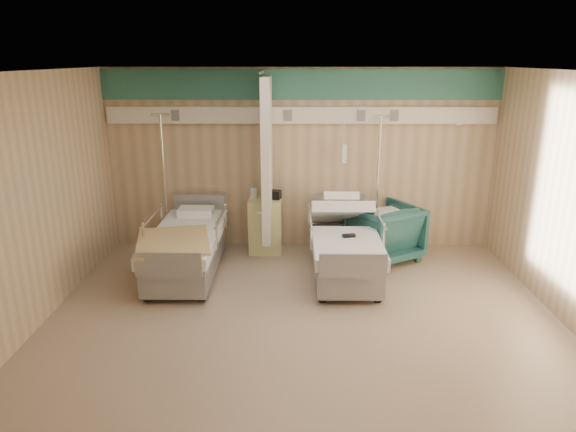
{
  "coord_description": "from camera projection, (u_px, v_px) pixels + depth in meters",
  "views": [
    {
      "loc": [
        -0.1,
        -5.4,
        2.93
      ],
      "look_at": [
        -0.18,
        0.6,
        1.07
      ],
      "focal_mm": 32.0,
      "sensor_mm": 36.0,
      "label": 1
    }
  ],
  "objects": [
    {
      "name": "visitor_armchair",
      "position": [
        384.0,
        232.0,
        7.7
      ],
      "size": [
        1.25,
        1.26,
        0.85
      ],
      "primitive_type": "imported",
      "rotation": [
        0.0,
        0.0,
        3.67
      ],
      "color": "#205050",
      "rests_on": "ground"
    },
    {
      "name": "room_walls",
      "position": [
        301.0,
        158.0,
        5.72
      ],
      "size": [
        6.04,
        5.04,
        2.82
      ],
      "color": "tan",
      "rests_on": "ground"
    },
    {
      "name": "waffle_blanket",
      "position": [
        386.0,
        203.0,
        7.58
      ],
      "size": [
        0.73,
        0.7,
        0.06
      ],
      "primitive_type": "cube",
      "rotation": [
        0.0,
        0.0,
        3.6
      ],
      "color": "silver",
      "rests_on": "visitor_armchair"
    },
    {
      "name": "bed_left",
      "position": [
        187.0,
        252.0,
        7.2
      ],
      "size": [
        1.0,
        2.16,
        0.63
      ],
      "primitive_type": null,
      "color": "silver",
      "rests_on": "ground"
    },
    {
      "name": "toiletry_bag",
      "position": [
        273.0,
        195.0,
        7.89
      ],
      "size": [
        0.27,
        0.21,
        0.13
      ],
      "primitive_type": "cube",
      "rotation": [
        0.0,
        0.0,
        -0.28
      ],
      "color": "black",
      "rests_on": "bedside_cabinet"
    },
    {
      "name": "iv_stand_right",
      "position": [
        375.0,
        224.0,
        8.06
      ],
      "size": [
        0.38,
        0.38,
        2.12
      ],
      "rotation": [
        0.0,
        0.0,
        0.18
      ],
      "color": "silver",
      "rests_on": "ground"
    },
    {
      "name": "bedside_cabinet",
      "position": [
        265.0,
        225.0,
        8.01
      ],
      "size": [
        0.5,
        0.48,
        0.85
      ],
      "primitive_type": "cube",
      "color": "#D1CB82",
      "rests_on": "ground"
    },
    {
      "name": "ground",
      "position": [
        302.0,
        318.0,
        6.03
      ],
      "size": [
        6.0,
        5.0,
        0.0
      ],
      "primitive_type": "cube",
      "color": "#A0866E",
      "rests_on": "ground"
    },
    {
      "name": "white_cup",
      "position": [
        254.0,
        193.0,
        7.94
      ],
      "size": [
        0.12,
        0.12,
        0.15
      ],
      "primitive_type": "cylinder",
      "rotation": [
        0.0,
        0.0,
        0.17
      ],
      "color": "white",
      "rests_on": "bedside_cabinet"
    },
    {
      "name": "tan_blanket",
      "position": [
        173.0,
        241.0,
        6.66
      ],
      "size": [
        1.13,
        1.31,
        0.04
      ],
      "primitive_type": "cube",
      "rotation": [
        0.0,
        0.0,
        0.22
      ],
      "color": "tan",
      "rests_on": "bed_left"
    },
    {
      "name": "call_remote",
      "position": [
        349.0,
        236.0,
        6.87
      ],
      "size": [
        0.18,
        0.11,
        0.04
      ],
      "primitive_type": "cube",
      "rotation": [
        0.0,
        0.0,
        0.2
      ],
      "color": "black",
      "rests_on": "bed_right"
    },
    {
      "name": "iv_stand_left",
      "position": [
        168.0,
        224.0,
        8.03
      ],
      "size": [
        0.38,
        0.38,
        2.15
      ],
      "rotation": [
        0.0,
        0.0,
        -0.18
      ],
      "color": "silver",
      "rests_on": "ground"
    },
    {
      "name": "bed_right",
      "position": [
        344.0,
        253.0,
        7.17
      ],
      "size": [
        1.0,
        2.16,
        0.63
      ],
      "primitive_type": null,
      "color": "silver",
      "rests_on": "ground"
    }
  ]
}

